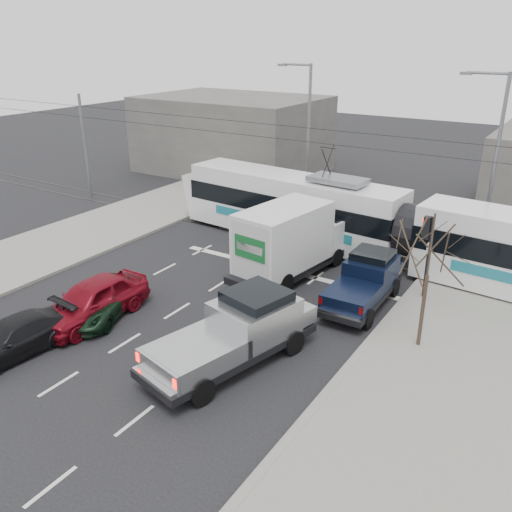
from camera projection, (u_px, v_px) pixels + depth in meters
The scene contains 17 objects.
ground at pixel (210, 322), 21.61m from camera, with size 120.00×120.00×0.00m, color black.
sidewalk_right at pixel (438, 394), 17.13m from camera, with size 6.00×60.00×0.15m, color gray.
sidewalk_left at pixel (21, 258), 27.51m from camera, with size 6.00×60.00×0.15m, color gray.
rails at pixel (320, 245), 29.42m from camera, with size 60.00×1.60×0.03m, color #33302D.
building_left at pixel (233, 134), 44.59m from camera, with size 14.00×10.00×6.00m, color #645F5B.
bare_tree at pixel (430, 252), 18.37m from camera, with size 2.40×2.40×5.00m.
traffic_signal at pixel (427, 239), 22.45m from camera, with size 0.44×0.44×3.60m.
street_lamp_near at pixel (493, 154), 27.00m from camera, with size 2.38×0.25×9.00m.
street_lamp_far at pixel (306, 128), 34.24m from camera, with size 2.38×0.25×9.00m.
catenary at pixel (324, 175), 27.95m from camera, with size 60.00×0.20×7.00m.
tram at pixel (410, 231), 25.85m from camera, with size 26.31×4.78×5.34m.
silver_pickup at pixel (239, 330), 18.65m from camera, with size 3.73×6.90×2.38m.
box_truck at pixel (291, 241), 25.17m from camera, with size 3.31×7.19×3.47m.
navy_pickup at pixel (366, 280), 22.69m from camera, with size 2.08×5.15×2.15m.
green_car at pixel (101, 300), 21.94m from camera, with size 2.09×4.54×1.26m, color black.
red_car at pixel (92, 300), 21.50m from camera, with size 1.99×4.94×1.68m, color maroon.
dark_car at pixel (12, 338), 19.16m from camera, with size 1.84×4.52×1.31m, color black.
Camera 1 is at (11.70, -15.07, 10.64)m, focal length 38.00 mm.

